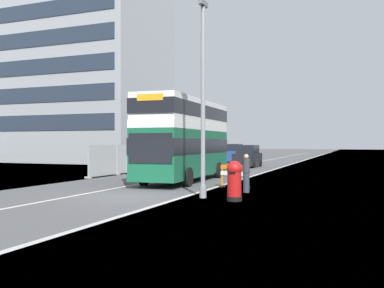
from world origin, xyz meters
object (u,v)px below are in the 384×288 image
at_px(red_pillar_postbox, 234,179).
at_px(roadworks_barrier, 235,174).
at_px(double_decker_bus, 186,138).
at_px(car_oncoming_near, 248,157).
at_px(car_receding_mid, 234,154).
at_px(pedestrian_at_kerb, 246,173).
at_px(lamppost_foreground, 203,105).

height_order(red_pillar_postbox, roadworks_barrier, red_pillar_postbox).
bearing_deg(double_decker_bus, roadworks_barrier, -35.08).
xyz_separation_m(car_oncoming_near, car_receding_mid, (-3.82, 8.64, 0.03)).
relative_size(roadworks_barrier, pedestrian_at_kerb, 0.90).
xyz_separation_m(roadworks_barrier, pedestrian_at_kerb, (1.06, -1.80, 0.17)).
xyz_separation_m(double_decker_bus, pedestrian_at_kerb, (4.83, -4.44, -1.65)).
distance_m(red_pillar_postbox, roadworks_barrier, 4.90).
bearing_deg(car_oncoming_near, red_pillar_postbox, -76.97).
distance_m(double_decker_bus, lamppost_foreground, 7.93).
bearing_deg(car_oncoming_near, double_decker_bus, -89.29).
bearing_deg(lamppost_foreground, red_pillar_postbox, -16.32).
height_order(red_pillar_postbox, car_oncoming_near, car_oncoming_near).
xyz_separation_m(double_decker_bus, roadworks_barrier, (3.77, -2.64, -1.82)).
bearing_deg(lamppost_foreground, car_oncoming_near, 99.70).
height_order(double_decker_bus, car_oncoming_near, double_decker_bus).
height_order(red_pillar_postbox, car_receding_mid, car_receding_mid).
xyz_separation_m(car_oncoming_near, pedestrian_at_kerb, (5.02, -19.98, -0.08)).
relative_size(double_decker_bus, red_pillar_postbox, 6.59).
bearing_deg(car_receding_mid, double_decker_bus, -80.56).
distance_m(red_pillar_postbox, pedestrian_at_kerb, 2.92).
distance_m(lamppost_foreground, roadworks_barrier, 5.29).
bearing_deg(double_decker_bus, pedestrian_at_kerb, -42.62).
distance_m(lamppost_foreground, car_receding_mid, 32.16).
height_order(lamppost_foreground, roadworks_barrier, lamppost_foreground).
xyz_separation_m(roadworks_barrier, car_receding_mid, (-7.78, 26.82, 0.28)).
xyz_separation_m(double_decker_bus, lamppost_foreground, (3.65, -6.93, 1.28)).
bearing_deg(pedestrian_at_kerb, red_pillar_postbox, -84.59).
relative_size(lamppost_foreground, pedestrian_at_kerb, 4.61).
xyz_separation_m(lamppost_foreground, car_receding_mid, (-7.67, 31.10, -2.82)).
distance_m(roadworks_barrier, pedestrian_at_kerb, 2.10).
bearing_deg(red_pillar_postbox, roadworks_barrier, 105.88).
bearing_deg(car_receding_mid, red_pillar_postbox, -73.86).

